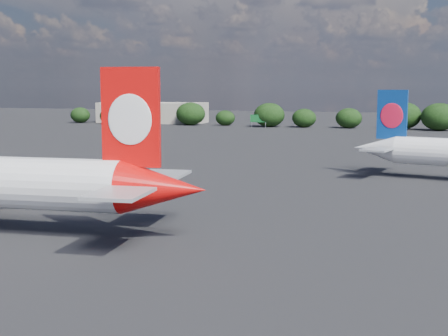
# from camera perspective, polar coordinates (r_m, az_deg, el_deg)

# --- Properties ---
(ground) EXTENTS (500.00, 500.00, 0.00)m
(ground) POSITION_cam_1_polar(r_m,az_deg,el_deg) (105.63, -1.21, -0.64)
(ground) COLOR black
(ground) RESTS_ON ground
(terminal_building) EXTENTS (42.00, 16.00, 8.00)m
(terminal_building) POSITION_cam_1_polar(r_m,az_deg,el_deg) (251.14, -6.55, 5.06)
(terminal_building) COLOR gray
(terminal_building) RESTS_ON ground
(highway_sign) EXTENTS (6.00, 0.30, 4.50)m
(highway_sign) POSITION_cam_1_polar(r_m,az_deg,el_deg) (221.66, 3.19, 4.53)
(highway_sign) COLOR #125E27
(highway_sign) RESTS_ON ground
(billboard_yellow) EXTENTS (5.00, 0.30, 5.50)m
(billboard_yellow) POSITION_cam_1_polar(r_m,az_deg,el_deg) (222.96, 11.10, 4.61)
(billboard_yellow) COLOR gold
(billboard_yellow) RESTS_ON ground
(horizon_treeline) EXTENTS (203.42, 15.00, 9.20)m
(horizon_treeline) POSITION_cam_1_polar(r_m,az_deg,el_deg) (221.92, 10.13, 4.65)
(horizon_treeline) COLOR black
(horizon_treeline) RESTS_ON ground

